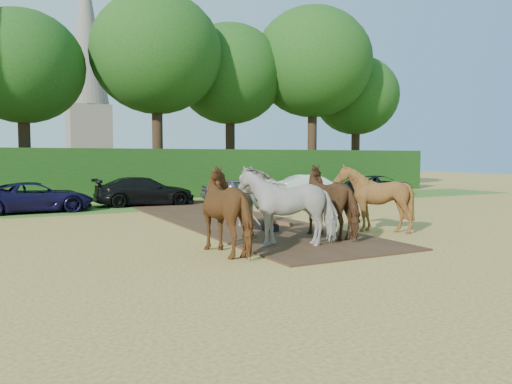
{
  "coord_description": "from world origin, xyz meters",
  "views": [
    {
      "loc": [
        -6.62,
        -11.04,
        2.52
      ],
      "look_at": [
        0.72,
        2.99,
        1.4
      ],
      "focal_mm": 35.0,
      "sensor_mm": 36.0,
      "label": 1
    }
  ],
  "objects_px": {
    "spectator_near": "(250,207)",
    "church": "(87,67)",
    "plough_team": "(311,203)",
    "parked_cars": "(155,193)"
  },
  "relations": [
    {
      "from": "spectator_near",
      "to": "church",
      "type": "xyz_separation_m",
      "value": [
        3.59,
        52.18,
        12.8
      ]
    },
    {
      "from": "plough_team",
      "to": "church",
      "type": "distance_m",
      "value": 55.14
    },
    {
      "from": "spectator_near",
      "to": "plough_team",
      "type": "height_order",
      "value": "plough_team"
    },
    {
      "from": "spectator_near",
      "to": "plough_team",
      "type": "distance_m",
      "value": 1.97
    },
    {
      "from": "spectator_near",
      "to": "parked_cars",
      "type": "bearing_deg",
      "value": 8.65
    },
    {
      "from": "plough_team",
      "to": "parked_cars",
      "type": "distance_m",
      "value": 12.63
    },
    {
      "from": "parked_cars",
      "to": "church",
      "type": "distance_m",
      "value": 43.21
    },
    {
      "from": "spectator_near",
      "to": "church",
      "type": "relative_size",
      "value": 0.07
    },
    {
      "from": "plough_team",
      "to": "church",
      "type": "bearing_deg",
      "value": 87.56
    },
    {
      "from": "spectator_near",
      "to": "parked_cars",
      "type": "distance_m",
      "value": 11.13
    }
  ]
}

